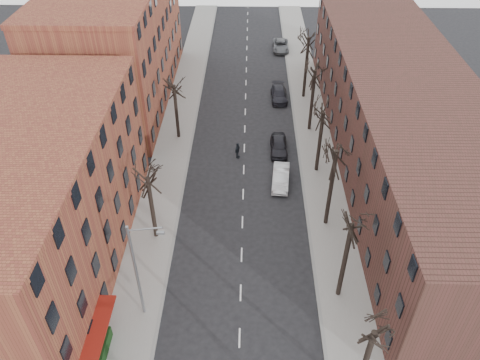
{
  "coord_description": "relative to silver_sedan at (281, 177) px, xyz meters",
  "views": [
    {
      "loc": [
        0.45,
        -11.19,
        29.74
      ],
      "look_at": [
        -0.25,
        21.2,
        4.0
      ],
      "focal_mm": 35.0,
      "sensor_mm": 36.0,
      "label": 1
    }
  ],
  "objects": [
    {
      "name": "tree_left_a",
      "position": [
        -11.35,
        -7.78,
        -0.76
      ],
      "size": [
        5.2,
        5.2,
        9.5
      ],
      "primitive_type": null,
      "color": "black",
      "rests_on": "ground"
    },
    {
      "name": "tree_right_d",
      "position": [
        3.85,
        2.22,
        -0.76
      ],
      "size": [
        5.2,
        5.2,
        10.0
      ],
      "primitive_type": null,
      "color": "black",
      "rests_on": "ground"
    },
    {
      "name": "sidewalk_left",
      "position": [
        -11.75,
        9.22,
        -0.68
      ],
      "size": [
        4.0,
        90.0,
        0.15
      ],
      "primitive_type": "cube",
      "color": "gray",
      "rests_on": "ground"
    },
    {
      "name": "building_right",
      "position": [
        12.25,
        4.22,
        4.24
      ],
      "size": [
        12.0,
        50.0,
        10.0
      ],
      "primitive_type": "cube",
      "color": "#472621",
      "rests_on": "ground"
    },
    {
      "name": "tree_right_c",
      "position": [
        3.85,
        -5.78,
        -0.76
      ],
      "size": [
        5.2,
        5.2,
        11.6
      ],
      "primitive_type": null,
      "color": "black",
      "rests_on": "ground"
    },
    {
      "name": "pedestrian_crossing",
      "position": [
        -4.46,
        4.43,
        0.15
      ],
      "size": [
        0.85,
        1.15,
        1.81
      ],
      "primitive_type": "imported",
      "rotation": [
        0.0,
        0.0,
        1.14
      ],
      "color": "black",
      "rests_on": "ground"
    },
    {
      "name": "building_left_far",
      "position": [
        -19.75,
        18.22,
        6.24
      ],
      "size": [
        12.0,
        28.0,
        14.0
      ],
      "primitive_type": "cube",
      "color": "brown",
      "rests_on": "ground"
    },
    {
      "name": "silver_sedan",
      "position": [
        0.0,
        0.0,
        0.0
      ],
      "size": [
        2.0,
        4.72,
        1.52
      ],
      "primitive_type": "imported",
      "rotation": [
        0.0,
        0.0,
        -0.09
      ],
      "color": "silver",
      "rests_on": "ground"
    },
    {
      "name": "sidewalk_right",
      "position": [
        4.25,
        9.22,
        -0.68
      ],
      "size": [
        4.0,
        90.0,
        0.15
      ],
      "primitive_type": "cube",
      "color": "gray",
      "rests_on": "ground"
    },
    {
      "name": "parked_car_far",
      "position": [
        1.55,
        33.52,
        -0.04
      ],
      "size": [
        2.47,
        5.23,
        1.44
      ],
      "primitive_type": "imported",
      "rotation": [
        0.0,
        0.0,
        -0.01
      ],
      "color": "#55585D",
      "rests_on": "ground"
    },
    {
      "name": "streetlight",
      "position": [
        -10.78,
        -15.78,
        4.25
      ],
      "size": [
        2.45,
        0.22,
        9.03
      ],
      "color": "slate",
      "rests_on": "ground"
    },
    {
      "name": "tree_right_f",
      "position": [
        3.85,
        18.22,
        -0.76
      ],
      "size": [
        5.2,
        5.2,
        11.6
      ],
      "primitive_type": null,
      "color": "black",
      "rests_on": "ground"
    },
    {
      "name": "tree_right_b",
      "position": [
        3.85,
        -13.78,
        -0.76
      ],
      "size": [
        5.2,
        5.2,
        10.8
      ],
      "primitive_type": null,
      "color": "black",
      "rests_on": "ground"
    },
    {
      "name": "tree_right_e",
      "position": [
        3.85,
        10.22,
        -0.76
      ],
      "size": [
        5.2,
        5.2,
        10.8
      ],
      "primitive_type": null,
      "color": "black",
      "rests_on": "ground"
    },
    {
      "name": "tree_left_b",
      "position": [
        -11.35,
        8.22,
        -0.76
      ],
      "size": [
        5.2,
        5.2,
        9.5
      ],
      "primitive_type": null,
      "color": "black",
      "rests_on": "ground"
    },
    {
      "name": "building_left_near",
      "position": [
        -19.75,
        -10.78,
        5.24
      ],
      "size": [
        12.0,
        26.0,
        12.0
      ],
      "primitive_type": "cube",
      "color": "brown",
      "rests_on": "ground"
    },
    {
      "name": "parked_car_near",
      "position": [
        0.05,
        5.65,
        0.02
      ],
      "size": [
        1.89,
        4.61,
        1.56
      ],
      "primitive_type": "imported",
      "rotation": [
        0.0,
        0.0,
        -0.01
      ],
      "color": "black",
      "rests_on": "ground"
    },
    {
      "name": "parked_car_mid",
      "position": [
        0.59,
        17.58,
        -0.04
      ],
      "size": [
        2.14,
        4.99,
        1.43
      ],
      "primitive_type": "imported",
      "rotation": [
        0.0,
        0.0,
        0.03
      ],
      "color": "black",
      "rests_on": "ground"
    }
  ]
}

